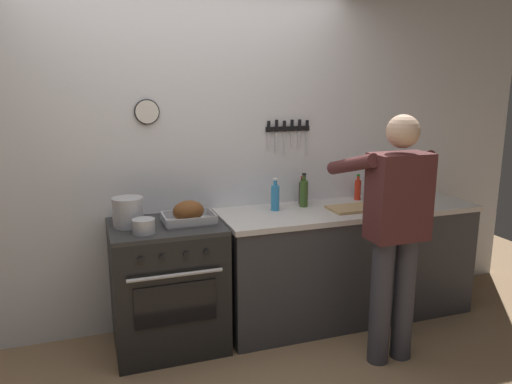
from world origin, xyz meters
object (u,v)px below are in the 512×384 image
saucepan (144,226)px  bottle_hot_sauce (358,189)px  bottle_soy_sauce (302,192)px  stock_pot (128,212)px  bottle_dish_soap (275,197)px  bottle_olive_oil (304,193)px  person_cook (395,224)px  roasting_pan (189,213)px  cutting_board (353,208)px  stove (168,286)px

saucepan → bottle_hot_sauce: size_ratio=0.69×
bottle_soy_sauce → bottle_hot_sauce: 0.49m
stock_pot → saucepan: stock_pot is taller
bottle_dish_soap → bottle_olive_oil: bearing=7.6°
saucepan → person_cook: bearing=-18.4°
roasting_pan → bottle_soy_sauce: bearing=14.0°
roasting_pan → cutting_board: (1.25, -0.05, -0.06)m
bottle_soy_sauce → bottle_olive_oil: bottle_olive_oil is taller
stove → stock_pot: size_ratio=4.40×
cutting_board → bottle_hot_sauce: bottle_hot_sauce is taller
stove → bottle_soy_sauce: size_ratio=3.98×
cutting_board → bottle_dish_soap: bearing=162.5°
bottle_dish_soap → saucepan: bearing=-165.6°
stock_pot → bottle_olive_oil: bottle_olive_oil is taller
stove → person_cook: person_cook is taller
bottle_dish_soap → bottle_olive_oil: bottle_olive_oil is taller
cutting_board → bottle_olive_oil: (-0.31, 0.21, 0.10)m
cutting_board → person_cook: bearing=-93.1°
bottle_hot_sauce → bottle_olive_oil: bottle_olive_oil is taller
roasting_pan → cutting_board: 1.26m
stove → saucepan: bearing=-136.5°
stock_pot → cutting_board: stock_pot is taller
roasting_pan → bottle_dish_soap: 0.70m
saucepan → bottle_dish_soap: size_ratio=0.60×
roasting_pan → bottle_soy_sauce: 1.00m
stock_pot → bottle_soy_sauce: (1.36, 0.19, -0.01)m
person_cook → saucepan: person_cook is taller
bottle_soy_sauce → bottle_hot_sauce: size_ratio=1.06×
stock_pot → bottle_dish_soap: 1.09m
person_cook → cutting_board: size_ratio=4.61×
stove → bottle_olive_oil: size_ratio=3.41×
bottle_soy_sauce → bottle_dish_soap: (-0.28, -0.12, 0.01)m
person_cook → cutting_board: bearing=8.5°
saucepan → bottle_soy_sauce: bottle_soy_sauce is taller
cutting_board → bottle_dish_soap: bottle_dish_soap is taller
stove → bottle_soy_sauce: (1.12, 0.22, 0.54)m
bottle_soy_sauce → bottle_dish_soap: bottle_dish_soap is taller
saucepan → bottle_hot_sauce: bearing=11.2°
person_cook → stock_pot: size_ratio=8.11×
roasting_pan → stock_pot: size_ratio=1.72×
roasting_pan → bottle_dish_soap: bearing=10.4°
bottle_olive_oil → stock_pot: bearing=-175.6°
person_cook → roasting_pan: bearing=73.8°
stove → stock_pot: 0.60m
person_cook → bottle_dish_soap: bearing=46.3°
bottle_hot_sauce → bottle_olive_oil: bearing=-173.4°
cutting_board → bottle_hot_sauce: size_ratio=1.68×
stock_pot → bottle_olive_oil: size_ratio=0.77×
bottle_hot_sauce → bottle_soy_sauce: bearing=177.4°
saucepan → bottle_soy_sauce: bearing=16.2°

